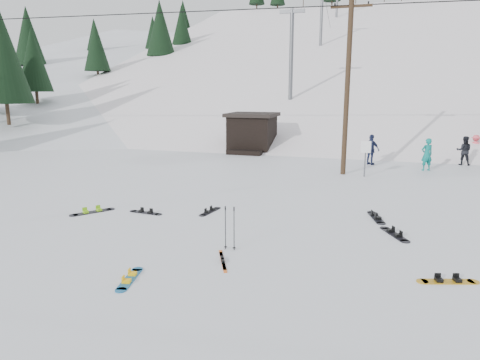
% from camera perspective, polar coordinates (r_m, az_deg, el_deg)
% --- Properties ---
extents(ground, '(200.00, 200.00, 0.00)m').
position_cam_1_polar(ground, '(10.51, -3.57, -12.82)').
color(ground, silver).
rests_on(ground, ground).
extents(ski_slope, '(60.00, 85.24, 65.97)m').
position_cam_1_polar(ski_slope, '(66.05, 13.91, -2.75)').
color(ski_slope, white).
rests_on(ski_slope, ground).
extents(ridge_left, '(47.54, 95.03, 58.38)m').
position_cam_1_polar(ridge_left, '(70.93, -16.87, -1.08)').
color(ridge_left, silver).
rests_on(ridge_left, ground).
extents(treeline_left, '(20.00, 64.00, 10.00)m').
position_cam_1_polar(treeline_left, '(61.75, -20.12, 7.18)').
color(treeline_left, black).
rests_on(treeline_left, ground).
extents(treeline_crest, '(50.00, 6.00, 10.00)m').
position_cam_1_polar(treeline_crest, '(95.05, 15.55, 8.90)').
color(treeline_crest, black).
rests_on(treeline_crest, ski_slope).
extents(utility_pole, '(2.00, 0.26, 9.00)m').
position_cam_1_polar(utility_pole, '(22.93, 14.13, 12.33)').
color(utility_pole, '#3A2819').
rests_on(utility_pole, ground).
extents(trail_sign, '(0.50, 0.09, 1.85)m').
position_cam_1_polar(trail_sign, '(22.68, 16.40, 3.57)').
color(trail_sign, '#595B60').
rests_on(trail_sign, ground).
extents(lift_hut, '(3.40, 4.10, 2.75)m').
position_cam_1_polar(lift_hut, '(31.15, 1.62, 6.39)').
color(lift_hut, black).
rests_on(lift_hut, ground).
extents(lift_tower_near, '(2.20, 0.36, 8.00)m').
position_cam_1_polar(lift_tower_near, '(39.75, 6.87, 16.90)').
color(lift_tower_near, '#595B60').
rests_on(lift_tower_near, ski_slope).
extents(lift_tower_mid, '(2.20, 0.36, 8.00)m').
position_cam_1_polar(lift_tower_mid, '(60.19, 10.84, 21.31)').
color(lift_tower_mid, '#595B60').
rests_on(lift_tower_mid, ski_slope).
extents(hero_snowboard, '(0.50, 1.37, 0.10)m').
position_cam_1_polar(hero_snowboard, '(10.68, -14.51, -12.61)').
color(hero_snowboard, '#17639B').
rests_on(hero_snowboard, ground).
extents(hero_skis, '(0.71, 1.39, 0.08)m').
position_cam_1_polar(hero_skis, '(11.39, -2.32, -10.65)').
color(hero_skis, '#C85114').
rests_on(hero_skis, ground).
extents(ski_poles, '(0.34, 0.09, 1.25)m').
position_cam_1_polar(ski_poles, '(11.95, -1.38, -6.37)').
color(ski_poles, black).
rests_on(ski_poles, ground).
extents(board_scatter_a, '(1.35, 0.36, 0.09)m').
position_cam_1_polar(board_scatter_a, '(15.96, -12.47, -4.23)').
color(board_scatter_a, black).
rests_on(board_scatter_a, ground).
extents(board_scatter_b, '(0.42, 1.33, 0.09)m').
position_cam_1_polar(board_scatter_b, '(15.76, -4.02, -4.18)').
color(board_scatter_b, black).
rests_on(board_scatter_b, ground).
extents(board_scatter_c, '(1.10, 1.40, 0.12)m').
position_cam_1_polar(board_scatter_c, '(16.55, -19.08, -4.01)').
color(board_scatter_c, black).
rests_on(board_scatter_c, ground).
extents(board_scatter_d, '(0.86, 1.42, 0.11)m').
position_cam_1_polar(board_scatter_d, '(14.14, 19.89, -6.78)').
color(board_scatter_d, black).
rests_on(board_scatter_d, ground).
extents(board_scatter_e, '(1.41, 0.62, 0.10)m').
position_cam_1_polar(board_scatter_e, '(11.33, 25.97, -12.02)').
color(board_scatter_e, '#C68B16').
rests_on(board_scatter_e, ground).
extents(board_scatter_f, '(0.64, 1.58, 0.11)m').
position_cam_1_polar(board_scatter_f, '(15.73, 17.68, -4.74)').
color(board_scatter_f, black).
rests_on(board_scatter_f, ground).
extents(skier_teal, '(0.78, 0.68, 1.79)m').
position_cam_1_polar(skier_teal, '(25.70, 23.65, 3.14)').
color(skier_teal, '#0B726B').
rests_on(skier_teal, ground).
extents(skier_dark, '(0.90, 0.74, 1.72)m').
position_cam_1_polar(skier_dark, '(28.56, 27.70, 3.48)').
color(skier_dark, black).
rests_on(skier_dark, ground).
extents(skier_pink, '(1.02, 0.65, 1.51)m').
position_cam_1_polar(skier_pink, '(31.94, 28.86, 3.94)').
color(skier_pink, '#F45665').
rests_on(skier_pink, ground).
extents(skier_navy, '(1.14, 0.93, 1.81)m').
position_cam_1_polar(skier_navy, '(26.56, 17.08, 3.89)').
color(skier_navy, '#1C2447').
rests_on(skier_navy, ground).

